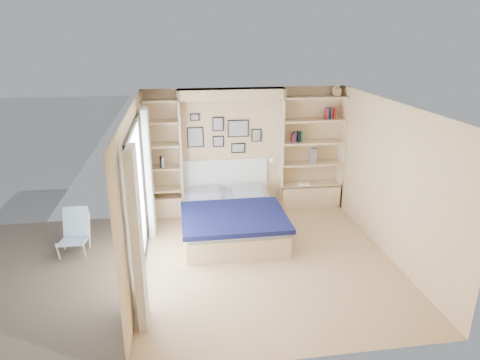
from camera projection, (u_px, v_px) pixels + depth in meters
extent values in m
plane|color=tan|center=(267.00, 259.00, 6.97)|extent=(4.50, 4.50, 0.00)
plane|color=#DBBC81|center=(245.00, 150.00, 8.66)|extent=(4.00, 0.00, 4.00)
plane|color=#DBBC81|center=(314.00, 261.00, 4.45)|extent=(4.00, 0.00, 4.00)
plane|color=#DBBC81|center=(135.00, 195.00, 6.28)|extent=(0.00, 4.50, 4.50)
plane|color=#DBBC81|center=(391.00, 181.00, 6.83)|extent=(0.00, 4.50, 4.50)
plane|color=white|center=(270.00, 106.00, 6.15)|extent=(4.50, 4.50, 0.00)
cube|color=#D4B57E|center=(181.00, 155.00, 8.31)|extent=(0.04, 0.35, 2.50)
cube|color=#D4B57E|center=(281.00, 151.00, 8.59)|extent=(0.04, 0.35, 2.50)
cube|color=#D4B57E|center=(231.00, 94.00, 8.07)|extent=(2.00, 0.35, 0.20)
cube|color=#D4B57E|center=(342.00, 148.00, 8.77)|extent=(0.04, 0.35, 2.50)
cube|color=#D4B57E|center=(145.00, 156.00, 8.22)|extent=(0.04, 0.35, 2.50)
cube|color=#D4B57E|center=(310.00, 195.00, 9.01)|extent=(1.30, 0.35, 0.50)
cube|color=#D4B57E|center=(166.00, 205.00, 8.61)|extent=(0.70, 0.35, 0.40)
cube|color=black|center=(132.00, 129.00, 5.96)|extent=(0.04, 2.08, 0.06)
cube|color=black|center=(144.00, 267.00, 6.68)|extent=(0.04, 2.08, 0.06)
cube|color=black|center=(132.00, 234.00, 5.38)|extent=(0.04, 0.06, 2.20)
cube|color=black|center=(143.00, 181.00, 7.28)|extent=(0.04, 0.06, 2.20)
cube|color=silver|center=(137.00, 203.00, 6.32)|extent=(0.01, 2.00, 2.20)
cube|color=white|center=(137.00, 241.00, 5.11)|extent=(0.10, 0.45, 2.30)
cube|color=white|center=(149.00, 173.00, 7.54)|extent=(0.10, 0.45, 2.30)
cube|color=#D4B57E|center=(310.00, 184.00, 8.93)|extent=(1.30, 0.35, 0.04)
cube|color=#D4B57E|center=(311.00, 164.00, 8.78)|extent=(1.30, 0.35, 0.04)
cube|color=#D4B57E|center=(313.00, 142.00, 8.63)|extent=(1.30, 0.35, 0.04)
cube|color=#D4B57E|center=(314.00, 120.00, 8.49)|extent=(1.30, 0.35, 0.04)
cube|color=#D4B57E|center=(315.00, 97.00, 8.34)|extent=(1.30, 0.35, 0.04)
cube|color=#D4B57E|center=(165.00, 189.00, 8.50)|extent=(0.70, 0.35, 0.04)
cube|color=#D4B57E|center=(163.00, 168.00, 8.35)|extent=(0.70, 0.35, 0.04)
cube|color=#D4B57E|center=(162.00, 145.00, 8.20)|extent=(0.70, 0.35, 0.04)
cube|color=#D4B57E|center=(161.00, 122.00, 8.05)|extent=(0.70, 0.35, 0.04)
cube|color=#D4B57E|center=(159.00, 101.00, 7.92)|extent=(0.70, 0.35, 0.04)
cube|color=#D4B57E|center=(231.00, 224.00, 7.81)|extent=(1.70, 2.12, 0.37)
cube|color=#A1A7B0|center=(231.00, 212.00, 7.73)|extent=(1.66, 2.08, 0.10)
cube|color=#0F123C|center=(234.00, 217.00, 7.37)|extent=(1.80, 1.48, 0.08)
cube|color=#A1A7B0|center=(205.00, 193.00, 8.34)|extent=(0.58, 0.42, 0.12)
cube|color=#A1A7B0|center=(248.00, 191.00, 8.46)|extent=(0.58, 0.42, 0.12)
cube|color=white|center=(224.00, 176.00, 8.74)|extent=(1.80, 0.04, 0.70)
cube|color=black|center=(195.00, 137.00, 8.40)|extent=(0.32, 0.02, 0.40)
cube|color=gray|center=(195.00, 137.00, 8.39)|extent=(0.28, 0.01, 0.36)
cube|color=black|center=(218.00, 124.00, 8.38)|extent=(0.22, 0.02, 0.28)
cube|color=gray|center=(218.00, 124.00, 8.37)|extent=(0.18, 0.01, 0.24)
cube|color=black|center=(218.00, 141.00, 8.49)|extent=(0.22, 0.02, 0.22)
cube|color=gray|center=(218.00, 142.00, 8.48)|extent=(0.18, 0.01, 0.18)
cube|color=black|center=(238.00, 128.00, 8.47)|extent=(0.42, 0.02, 0.34)
cube|color=gray|center=(238.00, 129.00, 8.46)|extent=(0.38, 0.01, 0.30)
cube|color=black|center=(238.00, 148.00, 8.60)|extent=(0.28, 0.02, 0.20)
cube|color=gray|center=(238.00, 148.00, 8.59)|extent=(0.24, 0.01, 0.16)
cube|color=black|center=(256.00, 135.00, 8.57)|extent=(0.20, 0.02, 0.26)
cube|color=gray|center=(256.00, 135.00, 8.56)|extent=(0.16, 0.01, 0.22)
cube|color=black|center=(195.00, 117.00, 8.27)|extent=(0.18, 0.02, 0.14)
cube|color=gray|center=(195.00, 117.00, 8.26)|extent=(0.14, 0.01, 0.10)
cylinder|color=silver|center=(188.00, 162.00, 8.31)|extent=(0.20, 0.02, 0.02)
cone|color=white|center=(194.00, 163.00, 8.33)|extent=(0.13, 0.12, 0.15)
cylinder|color=silver|center=(275.00, 158.00, 8.55)|extent=(0.20, 0.02, 0.02)
cone|color=white|center=(270.00, 159.00, 8.54)|extent=(0.13, 0.12, 0.15)
cube|color=#A51E1E|center=(292.00, 138.00, 8.53)|extent=(0.02, 0.15, 0.17)
cube|color=navy|center=(294.00, 137.00, 8.53)|extent=(0.03, 0.15, 0.20)
cube|color=black|center=(298.00, 137.00, 8.54)|extent=(0.03, 0.15, 0.21)
cube|color=#26593F|center=(301.00, 137.00, 8.55)|extent=(0.03, 0.15, 0.22)
cube|color=#A51E1E|center=(326.00, 114.00, 8.47)|extent=(0.02, 0.15, 0.20)
cube|color=navy|center=(327.00, 113.00, 8.48)|extent=(0.03, 0.15, 0.22)
cube|color=black|center=(329.00, 113.00, 8.48)|extent=(0.03, 0.15, 0.22)
cube|color=#BFB28C|center=(330.00, 114.00, 8.48)|extent=(0.04, 0.15, 0.21)
cube|color=#A51E1E|center=(334.00, 113.00, 8.50)|extent=(0.03, 0.15, 0.22)
cube|color=navy|center=(161.00, 163.00, 8.30)|extent=(0.02, 0.15, 0.17)
cube|color=black|center=(161.00, 162.00, 8.30)|extent=(0.03, 0.15, 0.21)
cube|color=beige|center=(163.00, 161.00, 8.30)|extent=(0.03, 0.15, 0.22)
cube|color=#D4B57E|center=(336.00, 92.00, 8.36)|extent=(0.13, 0.13, 0.15)
cone|color=#D4B57E|center=(337.00, 86.00, 8.32)|extent=(0.20, 0.20, 0.08)
cube|color=slate|center=(313.00, 156.00, 8.72)|extent=(0.12, 0.12, 0.30)
cube|color=white|center=(304.00, 184.00, 8.85)|extent=(0.22, 0.16, 0.03)
cube|color=#67594C|center=(34.00, 277.00, 6.47)|extent=(3.20, 4.00, 0.05)
cylinder|color=tan|center=(58.00, 252.00, 6.82)|extent=(0.03, 0.12, 0.37)
cylinder|color=tan|center=(84.00, 250.00, 6.88)|extent=(0.03, 0.12, 0.37)
cylinder|color=tan|center=(64.00, 233.00, 7.27)|extent=(0.03, 0.30, 0.60)
cylinder|color=tan|center=(89.00, 231.00, 7.33)|extent=(0.03, 0.30, 0.60)
cube|color=#3D7EC0|center=(73.00, 242.00, 7.00)|extent=(0.42, 0.51, 0.14)
cube|color=#3D7EC0|center=(76.00, 221.00, 7.26)|extent=(0.42, 0.20, 0.49)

